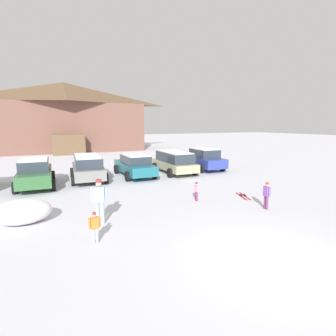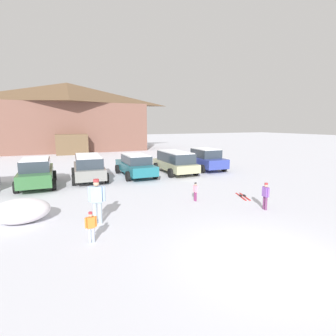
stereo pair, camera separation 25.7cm
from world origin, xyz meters
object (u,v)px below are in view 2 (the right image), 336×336
object	(u,v)px
skier_child_in_orange_jacket	(91,225)
plowed_snow_pile	(21,211)
parked_blue_hatchback	(205,159)
skier_adult_in_blue_parka	(97,199)
parked_beige_suv	(175,161)
skier_child_in_pink_snowsuit	(195,191)
ski_lodge	(69,117)
skier_child_in_purple_jacket	(266,195)
parked_teal_hatchback	(135,165)
parked_green_coupe	(36,172)
pair_of_skis	(243,196)
parked_grey_wagon	(89,167)

from	to	relation	value
skier_child_in_orange_jacket	plowed_snow_pile	distance (m)	3.55
parked_blue_hatchback	skier_adult_in_blue_parka	distance (m)	12.79
parked_beige_suv	skier_child_in_pink_snowsuit	distance (m)	7.15
skier_child_in_pink_snowsuit	skier_child_in_orange_jacket	bearing A→B (deg)	-154.96
ski_lodge	skier_child_in_purple_jacket	distance (m)	30.50
parked_teal_hatchback	skier_adult_in_blue_parka	world-z (taller)	skier_adult_in_blue_parka
parked_green_coupe	skier_child_in_purple_jacket	distance (m)	12.55
skier_child_in_orange_jacket	plowed_snow_pile	xyz separation A→B (m)	(-2.07, 2.89, -0.12)
plowed_snow_pile	parked_beige_suv	bearing A→B (deg)	33.15
parked_green_coupe	parked_blue_hatchback	xyz separation A→B (m)	(12.04, 0.62, 0.01)
ski_lodge	skier_child_in_orange_jacket	distance (m)	30.24
parked_green_coupe	plowed_snow_pile	world-z (taller)	parked_green_coupe
ski_lodge	parked_blue_hatchback	world-z (taller)	ski_lodge
skier_child_in_purple_jacket	skier_child_in_orange_jacket	distance (m)	7.23
parked_green_coupe	skier_child_in_orange_jacket	size ratio (longest dim) A/B	4.68
ski_lodge	pair_of_skis	world-z (taller)	ski_lodge
parked_teal_hatchback	skier_child_in_purple_jacket	size ratio (longest dim) A/B	4.07
skier_child_in_pink_snowsuit	skier_child_in_purple_jacket	size ratio (longest dim) A/B	0.77
parked_grey_wagon	plowed_snow_pile	xyz separation A→B (m)	(-3.48, -6.62, -0.44)
parked_beige_suv	skier_adult_in_blue_parka	bearing A→B (deg)	-132.80
parked_teal_hatchback	pair_of_skis	size ratio (longest dim) A/B	3.39
skier_child_in_pink_snowsuit	skier_child_in_orange_jacket	size ratio (longest dim) A/B	0.90
skier_child_in_orange_jacket	pair_of_skis	world-z (taller)	skier_child_in_orange_jacket
parked_green_coupe	parked_beige_suv	xyz separation A→B (m)	(9.18, 0.21, 0.04)
skier_adult_in_blue_parka	plowed_snow_pile	size ratio (longest dim) A/B	0.83
skier_child_in_pink_snowsuit	skier_child_in_purple_jacket	xyz separation A→B (m)	(2.03, -2.35, 0.15)
parked_beige_suv	skier_adult_in_blue_parka	world-z (taller)	skier_adult_in_blue_parka
parked_blue_hatchback	plowed_snow_pile	size ratio (longest dim) A/B	2.24
pair_of_skis	parked_blue_hatchback	bearing A→B (deg)	70.51
parked_grey_wagon	parked_teal_hatchback	distance (m)	3.14
parked_green_coupe	parked_teal_hatchback	bearing A→B (deg)	3.67
parked_beige_suv	skier_child_in_purple_jacket	xyz separation A→B (m)	(-0.32, -9.10, -0.22)
parked_beige_suv	skier_child_in_pink_snowsuit	world-z (taller)	parked_beige_suv
ski_lodge	skier_adult_in_blue_parka	bearing A→B (deg)	-93.40
skier_child_in_purple_jacket	parked_teal_hatchback	bearing A→B (deg)	106.12
parked_beige_suv	parked_blue_hatchback	world-z (taller)	parked_blue_hatchback
parked_green_coupe	parked_teal_hatchback	size ratio (longest dim) A/B	0.98
parked_teal_hatchback	parked_beige_suv	size ratio (longest dim) A/B	1.02
ski_lodge	skier_child_in_orange_jacket	bearing A→B (deg)	-94.14
plowed_snow_pile	parked_green_coupe	bearing A→B (deg)	85.87
parked_beige_suv	parked_blue_hatchback	distance (m)	2.89
skier_child_in_pink_snowsuit	pair_of_skis	size ratio (longest dim) A/B	0.64
parked_grey_wagon	skier_child_in_purple_jacket	size ratio (longest dim) A/B	4.04
skier_child_in_purple_jacket	pair_of_skis	bearing A→B (deg)	75.45
skier_child_in_pink_snowsuit	plowed_snow_pile	distance (m)	7.28
ski_lodge	skier_adult_in_blue_parka	world-z (taller)	ski_lodge
parked_beige_suv	skier_adult_in_blue_parka	size ratio (longest dim) A/B	2.77
skier_adult_in_blue_parka	skier_child_in_orange_jacket	distance (m)	1.65
parked_beige_suv	skier_child_in_purple_jacket	distance (m)	9.11
parked_blue_hatchback	plowed_snow_pile	world-z (taller)	parked_blue_hatchback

